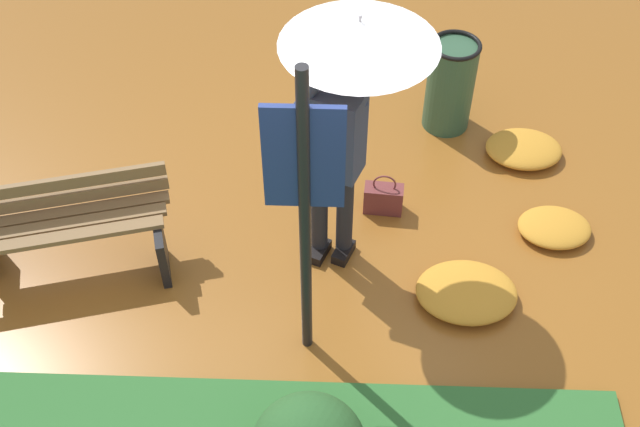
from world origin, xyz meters
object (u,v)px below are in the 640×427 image
info_sign_post (304,193)px  handbag (383,198)px  person_with_umbrella (347,85)px  park_bench (68,226)px  trash_bin (450,85)px

info_sign_post → handbag: (0.53, 1.25, -1.32)m
person_with_umbrella → handbag: bearing=54.2°
person_with_umbrella → info_sign_post: info_sign_post is taller
info_sign_post → handbag: 1.89m
info_sign_post → park_bench: (-1.71, 0.63, -1.04)m
trash_bin → person_with_umbrella: bearing=-120.4°
handbag → trash_bin: size_ratio=0.44×
handbag → park_bench: 2.34m
info_sign_post → park_bench: info_sign_post is taller
person_with_umbrella → handbag: size_ratio=5.53×
handbag → trash_bin: (0.56, 1.06, 0.29)m
person_with_umbrella → park_bench: 2.25m
trash_bin → handbag: bearing=-118.0°
handbag → park_bench: park_bench is taller
person_with_umbrella → info_sign_post: 0.86m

